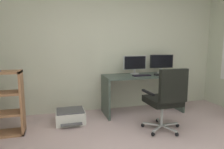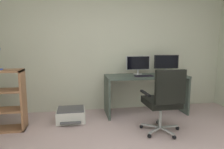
{
  "view_description": "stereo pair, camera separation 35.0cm",
  "coord_description": "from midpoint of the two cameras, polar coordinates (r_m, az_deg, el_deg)",
  "views": [
    {
      "loc": [
        -0.95,
        -1.7,
        1.36
      ],
      "look_at": [
        -0.02,
        1.63,
        0.84
      ],
      "focal_mm": 32.7,
      "sensor_mm": 36.0,
      "label": 1
    },
    {
      "loc": [
        -0.61,
        -1.78,
        1.36
      ],
      "look_at": [
        -0.02,
        1.63,
        0.84
      ],
      "focal_mm": 32.7,
      "sensor_mm": 36.0,
      "label": 2
    }
  ],
  "objects": [
    {
      "name": "computer_mouse",
      "position": [
        3.95,
        9.85,
        -0.05
      ],
      "size": [
        0.06,
        0.1,
        0.03
      ],
      "primitive_type": "cube",
      "rotation": [
        0.0,
        0.0,
        0.01
      ],
      "color": "black",
      "rests_on": "desk"
    },
    {
      "name": "printer",
      "position": [
        3.72,
        -14.3,
        -11.3
      ],
      "size": [
        0.49,
        0.5,
        0.23
      ],
      "color": "silver",
      "rests_on": "ground"
    },
    {
      "name": "wall_back",
      "position": [
        4.2,
        -4.96,
        7.66
      ],
      "size": [
        5.04,
        0.1,
        2.59
      ],
      "primitive_type": "cube",
      "color": "beige",
      "rests_on": "ground"
    },
    {
      "name": "monitor_secondary",
      "position": [
        4.32,
        11.45,
        3.38
      ],
      "size": [
        0.5,
        0.18,
        0.38
      ],
      "color": "#B2B5B7",
      "rests_on": "desk"
    },
    {
      "name": "office_chair",
      "position": [
        3.17,
        11.8,
        -6.29
      ],
      "size": [
        0.61,
        0.64,
        1.01
      ],
      "color": "#B7BABC",
      "rests_on": "ground"
    },
    {
      "name": "monitor_main",
      "position": [
        4.09,
        3.96,
        3.09
      ],
      "size": [
        0.49,
        0.18,
        0.37
      ],
      "color": "#B2B5B7",
      "rests_on": "desk"
    },
    {
      "name": "keyboard",
      "position": [
        3.86,
        5.74,
        -0.27
      ],
      "size": [
        0.35,
        0.15,
        0.02
      ],
      "primitive_type": "cube",
      "rotation": [
        0.0,
        0.0,
        0.06
      ],
      "color": "black",
      "rests_on": "desk"
    },
    {
      "name": "desk",
      "position": [
        4.04,
        6.21,
        -2.84
      ],
      "size": [
        1.56,
        0.61,
        0.76
      ],
      "color": "#404D45",
      "rests_on": "ground"
    }
  ]
}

